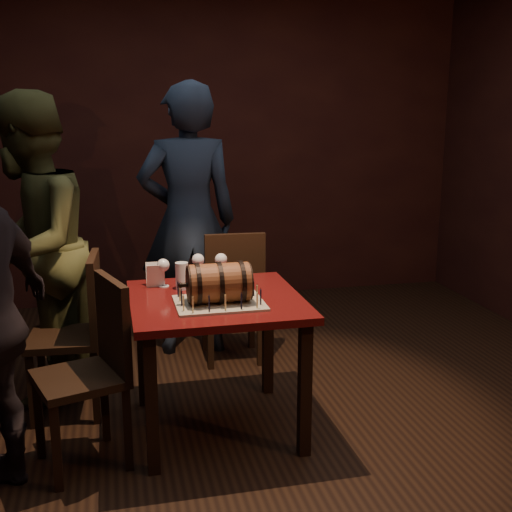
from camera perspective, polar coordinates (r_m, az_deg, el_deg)
name	(u,v)px	position (r m, az deg, el deg)	size (l,w,h in m)	color
room_shell	(248,174)	(3.32, -0.68, 7.34)	(5.04, 5.04, 2.80)	black
pub_table	(216,317)	(3.44, -3.55, -5.46)	(0.90, 0.90, 0.75)	#430B0C
cake_board	(219,303)	(3.29, -3.28, -4.19)	(0.45, 0.35, 0.01)	#9D957E
barrel_cake	(219,283)	(3.26, -3.31, -2.40)	(0.37, 0.22, 0.22)	brown
birthday_candles	(219,294)	(3.28, -3.28, -3.41)	(0.40, 0.30, 0.09)	#ECDB8D
wine_glass_left	(163,266)	(3.61, -8.25, -0.93)	(0.07, 0.07, 0.16)	silver
wine_glass_mid	(198,261)	(3.71, -5.18, -0.46)	(0.07, 0.07, 0.16)	silver
wine_glass_right	(221,261)	(3.71, -3.13, -0.42)	(0.07, 0.07, 0.16)	silver
pint_of_ale	(182,276)	(3.56, -6.61, -1.81)	(0.07, 0.07, 0.15)	silver
menu_card	(155,275)	(3.63, -8.94, -1.70)	(0.10, 0.05, 0.13)	white
chair_back	(233,290)	(4.36, -2.04, -3.03)	(0.42, 0.42, 0.93)	black
chair_left_rear	(79,326)	(3.80, -15.49, -6.00)	(0.43, 0.43, 0.93)	black
chair_left_front	(95,362)	(3.26, -14.12, -9.11)	(0.50, 0.50, 0.93)	black
person_back	(188,221)	(4.53, -6.04, 3.14)	(0.70, 0.46, 1.91)	#1B2536
person_left_rear	(32,249)	(4.01, -19.32, 0.60)	(0.89, 0.69, 1.83)	#3F4221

